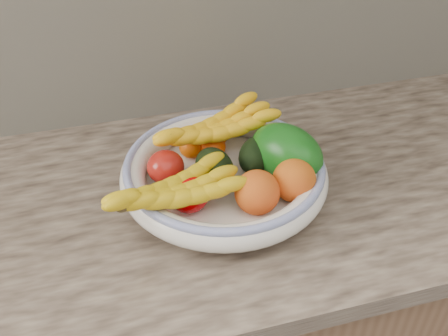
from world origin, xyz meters
TOP-DOWN VIEW (x-y plane):
  - kitchen_counter at (0.00, 1.69)m, footprint 2.44×0.66m
  - fruit_bowl at (0.00, 1.66)m, footprint 0.39×0.39m
  - clementine_back_left at (-0.04, 1.75)m, footprint 0.06×0.06m
  - clementine_back_right at (0.01, 1.78)m, footprint 0.06×0.06m
  - clementine_back_mid at (-0.00, 1.74)m, footprint 0.07×0.07m
  - tomato_left at (-0.11, 1.69)m, footprint 0.08×0.08m
  - tomato_near_left at (-0.08, 1.60)m, footprint 0.08×0.08m
  - avocado_center at (-0.02, 1.66)m, footprint 0.08×0.11m
  - avocado_right at (0.07, 1.68)m, footprint 0.11×0.11m
  - green_mango at (0.12, 1.65)m, footprint 0.19×0.20m
  - peach_front at (0.04, 1.57)m, footprint 0.10×0.10m
  - peach_right at (0.11, 1.58)m, footprint 0.10×0.10m
  - banana_bunch_back at (0.00, 1.74)m, footprint 0.29×0.18m
  - banana_bunch_front at (-0.11, 1.58)m, footprint 0.28×0.17m

SIDE VIEW (x-z plane):
  - kitchen_counter at x=0.00m, z-range -0.24..1.16m
  - fruit_bowl at x=0.00m, z-range 0.91..0.99m
  - clementine_back_left at x=-0.04m, z-range 0.93..0.98m
  - clementine_back_right at x=0.01m, z-range 0.93..0.98m
  - clementine_back_mid at x=0.00m, z-range 0.93..0.98m
  - tomato_left at x=-0.11m, z-range 0.93..0.99m
  - tomato_near_left at x=-0.08m, z-range 0.93..0.99m
  - avocado_center at x=-0.02m, z-range 0.93..1.00m
  - avocado_right at x=0.07m, z-range 0.93..1.00m
  - peach_front at x=0.04m, z-range 0.93..1.01m
  - peach_right at x=0.11m, z-range 0.93..1.01m
  - green_mango at x=0.12m, z-range 0.91..1.04m
  - banana_bunch_front at x=-0.11m, z-range 0.95..1.02m
  - banana_bunch_back at x=0.00m, z-range 0.95..1.03m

